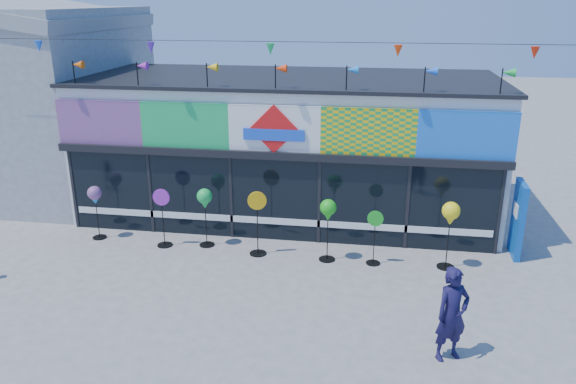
% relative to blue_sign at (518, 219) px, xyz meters
% --- Properties ---
extents(ground, '(80.00, 80.00, 0.00)m').
position_rel_blue_sign_xyz_m(ground, '(-6.26, -3.41, -0.98)').
color(ground, slate).
rests_on(ground, ground).
extents(kite_shop, '(16.00, 5.70, 5.31)m').
position_rel_blue_sign_xyz_m(kite_shop, '(-6.26, 2.53, 1.06)').
color(kite_shop, white).
rests_on(kite_shop, ground).
extents(neighbour_building, '(8.18, 7.20, 6.87)m').
position_rel_blue_sign_xyz_m(neighbour_building, '(-16.26, 3.59, 2.22)').
color(neighbour_building, '#A5A8AA').
rests_on(neighbour_building, ground).
extents(blue_sign, '(0.19, 0.98, 1.96)m').
position_rel_blue_sign_xyz_m(blue_sign, '(0.00, 0.00, 0.00)').
color(blue_sign, '#0B4DAB').
rests_on(blue_sign, ground).
extents(spinner_0, '(0.38, 0.38, 1.50)m').
position_rel_blue_sign_xyz_m(spinner_0, '(-11.07, -0.67, 0.22)').
color(spinner_0, black).
rests_on(spinner_0, ground).
extents(spinner_1, '(0.45, 0.41, 1.60)m').
position_rel_blue_sign_xyz_m(spinner_1, '(-9.10, -0.88, -0.14)').
color(spinner_1, black).
rests_on(spinner_1, ground).
extents(spinner_2, '(0.40, 0.40, 1.60)m').
position_rel_blue_sign_xyz_m(spinner_2, '(-7.99, -0.68, 0.30)').
color(spinner_2, black).
rests_on(spinner_2, ground).
extents(spinner_3, '(0.48, 0.44, 1.71)m').
position_rel_blue_sign_xyz_m(spinner_3, '(-6.53, -1.00, -0.08)').
color(spinner_3, black).
rests_on(spinner_3, ground).
extents(spinner_4, '(0.41, 0.41, 1.62)m').
position_rel_blue_sign_xyz_m(spinner_4, '(-4.73, -1.07, 0.31)').
color(spinner_4, black).
rests_on(spinner_4, ground).
extents(spinner_5, '(0.40, 0.36, 1.41)m').
position_rel_blue_sign_xyz_m(spinner_5, '(-3.57, -1.10, -0.24)').
color(spinner_5, black).
rests_on(spinner_5, ground).
extents(spinner_6, '(0.43, 0.43, 1.71)m').
position_rel_blue_sign_xyz_m(spinner_6, '(-1.81, -1.04, 0.38)').
color(spinner_6, black).
rests_on(spinner_6, ground).
extents(adult_man, '(0.78, 0.69, 1.81)m').
position_rel_blue_sign_xyz_m(adult_man, '(-2.16, -4.80, -0.08)').
color(adult_man, '#16123A').
rests_on(adult_man, ground).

